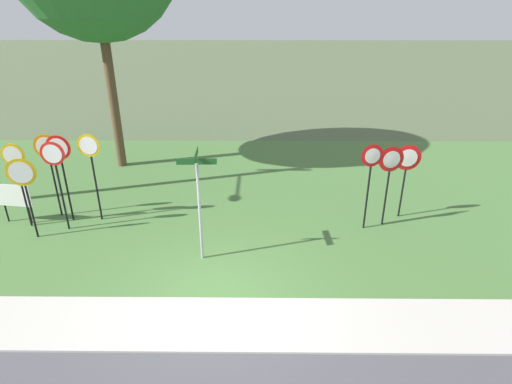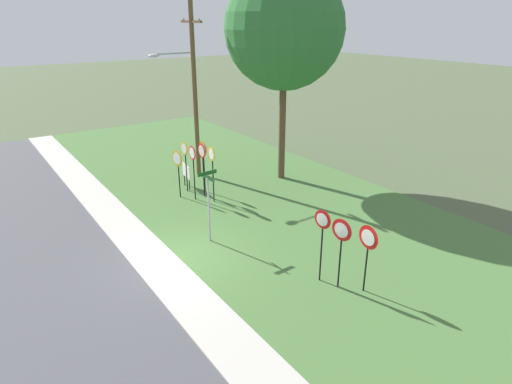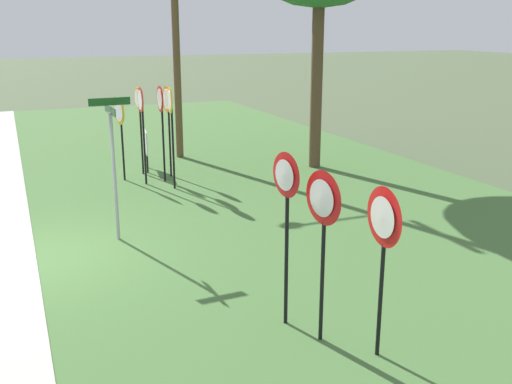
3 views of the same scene
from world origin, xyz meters
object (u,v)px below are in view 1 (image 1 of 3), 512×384
object	(u,v)px
stop_sign_near_right	(61,160)
notice_board	(14,197)
stop_sign_far_right	(56,168)
yield_sign_far_left	(390,168)
yield_sign_near_right	(371,168)
stop_sign_far_left	(23,181)
stop_sign_near_left	(49,158)
yield_sign_near_left	(407,164)
stop_sign_far_center	(17,168)
stop_sign_center_tall	(91,159)
street_name_post	(199,198)

from	to	relation	value
stop_sign_near_right	notice_board	bearing A→B (deg)	-173.02
stop_sign_far_right	yield_sign_far_left	world-z (taller)	stop_sign_far_right
stop_sign_far_right	yield_sign_near_right	bearing A→B (deg)	1.46
stop_sign_far_left	notice_board	xyz separation A→B (m)	(-0.97, 0.90, -0.91)
stop_sign_near_right	stop_sign_far_right	size ratio (longest dim) A/B	1.00
stop_sign_near_left	yield_sign_near_right	bearing A→B (deg)	-7.09
yield_sign_near_left	yield_sign_far_left	distance (m)	0.83
stop_sign_far_center	stop_sign_center_tall	world-z (taller)	stop_sign_center_tall
stop_sign_center_tall	notice_board	world-z (taller)	stop_sign_center_tall
stop_sign_near_right	yield_sign_near_right	bearing A→B (deg)	-1.18
stop_sign_far_right	notice_board	bearing A→B (deg)	166.51
stop_sign_far_center	stop_sign_center_tall	distance (m)	2.03
stop_sign_near_right	street_name_post	size ratio (longest dim) A/B	0.92
stop_sign_near_right	street_name_post	bearing A→B (deg)	-24.06
stop_sign_far_left	stop_sign_near_left	bearing A→B (deg)	76.23
stop_sign_near_right	yield_sign_near_left	bearing A→B (deg)	3.43
stop_sign_far_center	stop_sign_far_left	bearing A→B (deg)	-55.86
yield_sign_near_left	yield_sign_near_right	bearing A→B (deg)	-147.47
yield_sign_far_left	notice_board	bearing A→B (deg)	170.85
stop_sign_far_center	yield_sign_far_left	bearing A→B (deg)	-2.78
yield_sign_far_left	notice_board	world-z (taller)	yield_sign_far_left
stop_sign_far_left	yield_sign_near_left	size ratio (longest dim) A/B	1.02
street_name_post	notice_board	world-z (taller)	street_name_post
stop_sign_near_left	stop_sign_far_center	size ratio (longest dim) A/B	1.02
yield_sign_far_left	street_name_post	size ratio (longest dim) A/B	0.84
yield_sign_near_left	yield_sign_near_right	size ratio (longest dim) A/B	0.90
stop_sign_far_left	yield_sign_near_right	xyz separation A→B (m)	(9.48, 0.62, 0.19)
stop_sign_far_left	yield_sign_far_left	bearing A→B (deg)	-5.08
stop_sign_near_left	notice_board	size ratio (longest dim) A/B	2.12
stop_sign_far_left	yield_sign_near_left	bearing A→B (deg)	-2.69
yield_sign_far_left	notice_board	size ratio (longest dim) A/B	1.97
stop_sign_far_center	yield_sign_near_left	xyz separation A→B (m)	(11.27, 0.71, -0.10)
stop_sign_far_center	stop_sign_center_tall	size ratio (longest dim) A/B	0.94
stop_sign_near_left	street_name_post	xyz separation A→B (m)	(4.78, -2.37, -0.19)
stop_sign_far_center	yield_sign_near_left	world-z (taller)	stop_sign_far_center
stop_sign_far_right	yield_sign_far_left	xyz separation A→B (m)	(9.40, 0.39, -0.11)
stop_sign_far_left	stop_sign_far_right	distance (m)	0.87
stop_sign_far_left	stop_sign_center_tall	bearing A→B (deg)	26.82
stop_sign_far_center	stop_sign_far_right	bearing A→B (deg)	-12.44
stop_sign_near_left	yield_sign_near_right	distance (m)	9.42
stop_sign_center_tall	stop_sign_near_right	bearing A→B (deg)	-172.37
stop_sign_near_right	yield_sign_near_left	world-z (taller)	stop_sign_near_right
stop_sign_far_left	yield_sign_far_left	world-z (taller)	yield_sign_far_left
stop_sign_center_tall	yield_sign_near_left	distance (m)	9.30
stop_sign_far_right	yield_sign_near_left	xyz separation A→B (m)	(10.06, 0.90, -0.20)
stop_sign_near_left	stop_sign_far_right	world-z (taller)	stop_sign_far_right
yield_sign_near_right	yield_sign_far_left	world-z (taller)	yield_sign_near_right
yield_sign_near_left	yield_sign_near_right	world-z (taller)	yield_sign_near_right
stop_sign_near_left	yield_sign_far_left	size ratio (longest dim) A/B	1.07
stop_sign_near_left	stop_sign_far_right	size ratio (longest dim) A/B	0.98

